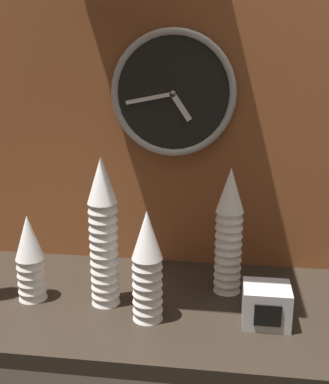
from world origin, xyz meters
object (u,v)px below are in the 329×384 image
Objects in this scene: wall_clock at (173,94)px; cup_stack_center at (147,266)px; cup_stack_center_right at (229,231)px; cup_stack_center_left at (104,232)px; napkin_dispenser at (266,305)px; cup_stack_left at (30,258)px.

cup_stack_center is at bearing -93.44° from wall_clock.
cup_stack_center_right is 0.88× the size of cup_stack_center_left.
cup_stack_center is 2.48× the size of napkin_dispenser.
cup_stack_left is 2.07× the size of napkin_dispenser.
cup_stack_center_left is 1.41× the size of cup_stack_center.
cup_stack_center is (-0.19, -0.17, -0.03)m from cup_stack_center_right.
wall_clock reaches higher than cup_stack_left.
wall_clock is (0.34, 0.27, 0.40)m from cup_stack_left.
cup_stack_center_left is 0.43m from napkin_dispenser.
wall_clock is at bearing 62.35° from cup_stack_center_left.
wall_clock is at bearing 86.56° from cup_stack_center.
cup_stack_left reaches higher than napkin_dispenser.
napkin_dispenser is (0.28, 0.02, -0.09)m from cup_stack_center.
cup_stack_left is at bearing -178.90° from cup_stack_center_left.
cup_stack_center_left is 0.44m from wall_clock.
cup_stack_center reaches higher than napkin_dispenser.
cup_stack_center_right is at bearing 19.43° from cup_stack_center_left.
cup_stack_center_right is 0.22m from napkin_dispenser.
wall_clock reaches higher than cup_stack_center_right.
cup_stack_center_right is 3.08× the size of napkin_dispenser.
cup_stack_center is at bearing -137.82° from cup_stack_center_right.
cup_stack_center is 0.30m from napkin_dispenser.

